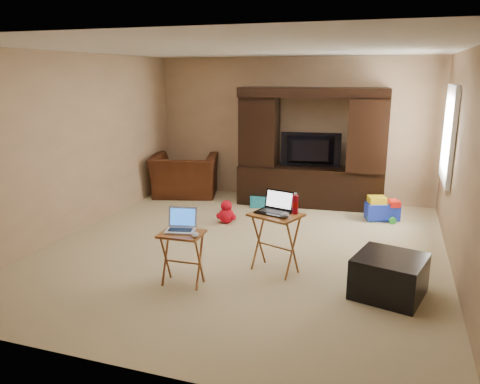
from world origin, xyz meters
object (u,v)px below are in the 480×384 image
(plush_toy, at_px, (226,212))
(laptop_right, at_px, (273,203))
(recliner, at_px, (185,175))
(mouse_left, at_px, (195,235))
(child_rocker, at_px, (263,188))
(laptop_left, at_px, (180,221))
(water_bottle, at_px, (295,205))
(entertainment_center, at_px, (311,148))
(television, at_px, (310,150))
(push_toy, at_px, (382,208))
(tray_table_right, at_px, (275,243))
(ottoman, at_px, (389,276))
(tray_table_left, at_px, (182,259))
(mouse_right, at_px, (285,216))

(plush_toy, relative_size, laptop_right, 1.00)
(recliner, xyz_separation_m, mouse_left, (1.77, -3.53, 0.23))
(child_rocker, height_order, laptop_left, laptop_left)
(laptop_right, bearing_deg, water_bottle, 29.35)
(entertainment_center, xyz_separation_m, laptop_right, (0.10, -2.91, -0.19))
(child_rocker, bearing_deg, plush_toy, -120.72)
(entertainment_center, xyz_separation_m, television, (0.00, -0.04, -0.04))
(plush_toy, bearing_deg, push_toy, 21.77)
(tray_table_right, distance_m, water_bottle, 0.50)
(entertainment_center, distance_m, ottoman, 3.53)
(entertainment_center, xyz_separation_m, water_bottle, (0.34, -2.85, -0.20))
(child_rocker, height_order, tray_table_left, child_rocker)
(water_bottle, bearing_deg, television, 96.91)
(push_toy, relative_size, water_bottle, 2.39)
(child_rocker, relative_size, mouse_left, 5.00)
(plush_toy, xyz_separation_m, mouse_right, (1.27, -1.61, 0.54))
(mouse_right, bearing_deg, plush_toy, 128.21)
(tray_table_right, height_order, mouse_left, tray_table_right)
(plush_toy, bearing_deg, mouse_right, -51.79)
(mouse_right, distance_m, water_bottle, 0.23)
(recliner, xyz_separation_m, mouse_right, (2.57, -2.93, 0.34))
(mouse_left, height_order, mouse_right, mouse_right)
(push_toy, bearing_deg, mouse_left, -137.75)
(laptop_left, bearing_deg, water_bottle, 20.94)
(recliner, height_order, mouse_left, recliner)
(child_rocker, xyz_separation_m, tray_table_left, (0.03, -3.29, -0.00))
(recliner, bearing_deg, mouse_left, 100.82)
(water_bottle, bearing_deg, laptop_left, -147.38)
(recliner, xyz_separation_m, water_bottle, (2.64, -2.73, 0.41))
(laptop_right, bearing_deg, plush_toy, 142.07)
(entertainment_center, height_order, plush_toy, entertainment_center)
(plush_toy, relative_size, tray_table_right, 0.53)
(recliner, distance_m, ottoman, 4.78)
(child_rocker, bearing_deg, mouse_right, -88.12)
(child_rocker, height_order, water_bottle, water_bottle)
(plush_toy, bearing_deg, recliner, 134.67)
(push_toy, bearing_deg, television, 140.16)
(recliner, xyz_separation_m, plush_toy, (1.30, -1.31, -0.20))
(recliner, bearing_deg, child_rocker, 157.95)
(child_rocker, xyz_separation_m, water_bottle, (1.09, -2.56, 0.50))
(plush_toy, bearing_deg, laptop_right, -53.25)
(child_rocker, relative_size, ottoman, 0.91)
(entertainment_center, distance_m, push_toy, 1.57)
(laptop_left, bearing_deg, plush_toy, 85.16)
(laptop_left, distance_m, laptop_right, 1.07)
(water_bottle, bearing_deg, entertainment_center, 96.81)
(push_toy, height_order, tray_table_right, tray_table_right)
(recliner, relative_size, ottoman, 1.79)
(laptop_left, relative_size, water_bottle, 1.44)
(entertainment_center, distance_m, tray_table_left, 3.71)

